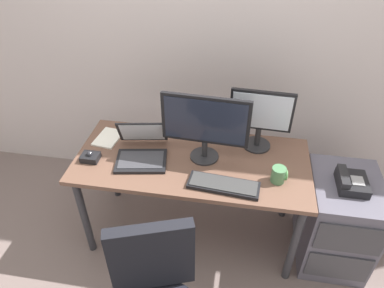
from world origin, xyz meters
name	(u,v)px	position (x,y,z in m)	size (l,w,h in m)	color
ground_plane	(192,230)	(0.00, 0.00, 0.00)	(8.00, 8.00, 0.00)	#70605B
back_wall	(209,12)	(0.00, 0.68, 1.40)	(6.00, 0.10, 2.80)	beige
desk	(192,169)	(0.00, 0.00, 0.62)	(1.47, 0.66, 0.70)	brown
file_cabinet	(336,221)	(0.96, -0.02, 0.33)	(0.42, 0.53, 0.65)	#555260
desk_phone	(351,182)	(0.95, -0.04, 0.69)	(0.17, 0.20, 0.09)	black
monitor_main	(205,124)	(0.07, 0.03, 0.96)	(0.53, 0.18, 0.44)	#262628
monitor_side	(261,116)	(0.40, 0.20, 0.94)	(0.39, 0.18, 0.41)	#262628
keyboard	(224,185)	(0.22, -0.21, 0.72)	(0.42, 0.17, 0.03)	black
laptop	(142,150)	(-0.32, -0.02, 0.75)	(0.36, 0.37, 0.22)	black
trackball_mouse	(90,157)	(-0.63, -0.11, 0.72)	(0.11, 0.09, 0.07)	black
coffee_mug	(279,175)	(0.53, -0.11, 0.75)	(0.09, 0.08, 0.10)	#487A4F
paper_notepad	(108,138)	(-0.59, 0.12, 0.71)	(0.15, 0.21, 0.01)	white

